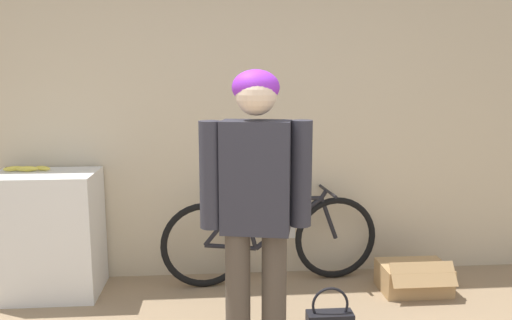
% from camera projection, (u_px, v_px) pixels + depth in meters
% --- Properties ---
extents(wall_back, '(8.00, 0.07, 2.60)m').
position_uv_depth(wall_back, '(222.00, 116.00, 3.94)').
color(wall_back, beige).
rests_on(wall_back, ground_plane).
extents(side_shelf, '(0.75, 0.50, 0.92)m').
position_uv_depth(side_shelf, '(47.00, 234.00, 3.68)').
color(side_shelf, white).
rests_on(side_shelf, ground_plane).
extents(person, '(0.59, 0.27, 1.64)m').
position_uv_depth(person, '(256.00, 197.00, 2.63)').
color(person, '#4C4238').
rests_on(person, ground_plane).
extents(bicycle, '(1.71, 0.46, 0.74)m').
position_uv_depth(bicycle, '(271.00, 239.00, 3.90)').
color(bicycle, black).
rests_on(bicycle, ground_plane).
extents(banana, '(0.35, 0.10, 0.04)m').
position_uv_depth(banana, '(27.00, 169.00, 3.67)').
color(banana, '#EAD64C').
rests_on(banana, side_shelf).
extents(cardboard_box, '(0.50, 0.41, 0.28)m').
position_uv_depth(cardboard_box, '(414.00, 277.00, 3.77)').
color(cardboard_box, tan).
rests_on(cardboard_box, ground_plane).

